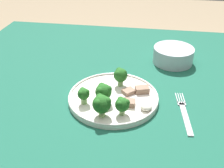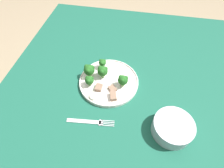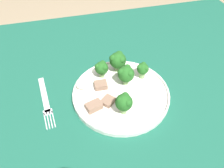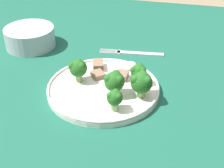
{
  "view_description": "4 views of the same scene",
  "coord_description": "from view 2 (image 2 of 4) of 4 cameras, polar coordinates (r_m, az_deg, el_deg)",
  "views": [
    {
      "loc": [
        0.07,
        -0.69,
        1.17
      ],
      "look_at": [
        -0.03,
        -0.06,
        0.77
      ],
      "focal_mm": 42.0,
      "sensor_mm": 36.0,
      "label": 1
    },
    {
      "loc": [
        0.45,
        0.04,
        1.35
      ],
      "look_at": [
        -0.0,
        -0.05,
        0.74
      ],
      "focal_mm": 28.0,
      "sensor_mm": 36.0,
      "label": 2
    },
    {
      "loc": [
        0.1,
        0.32,
        1.17
      ],
      "look_at": [
        -0.0,
        -0.09,
        0.75
      ],
      "focal_mm": 35.0,
      "sensor_mm": 36.0,
      "label": 3
    },
    {
      "loc": [
        -0.61,
        -0.22,
        1.15
      ],
      "look_at": [
        -0.03,
        -0.09,
        0.75
      ],
      "focal_mm": 50.0,
      "sensor_mm": 36.0,
      "label": 4
    }
  ],
  "objects": [
    {
      "name": "broccoli_floret_front_left",
      "position": [
        0.78,
        -3.09,
        4.28
      ],
      "size": [
        0.05,
        0.05,
        0.06
      ],
      "color": "#7FA866",
      "rests_on": "dinner_plate"
    },
    {
      "name": "broccoli_floret_center_back",
      "position": [
        0.82,
        -3.14,
        6.91
      ],
      "size": [
        0.03,
        0.03,
        0.05
      ],
      "color": "#7FA866",
      "rests_on": "dinner_plate"
    },
    {
      "name": "sauce_dollop",
      "position": [
        0.73,
        -6.32,
        -4.04
      ],
      "size": [
        0.03,
        0.03,
        0.02
      ],
      "color": "silver",
      "rests_on": "dinner_plate"
    },
    {
      "name": "table",
      "position": [
        0.84,
        3.04,
        -4.86
      ],
      "size": [
        1.29,
        1.1,
        0.72
      ],
      "color": "#195642",
      "rests_on": "ground_plane"
    },
    {
      "name": "fork",
      "position": [
        0.7,
        -7.13,
        -12.17
      ],
      "size": [
        0.04,
        0.19,
        0.0
      ],
      "color": "silver",
      "rests_on": "table"
    },
    {
      "name": "meat_slice_rear_slice",
      "position": [
        0.75,
        -4.38,
        -1.14
      ],
      "size": [
        0.04,
        0.03,
        0.02
      ],
      "color": "#846651",
      "rests_on": "dinner_plate"
    },
    {
      "name": "dinner_plate",
      "position": [
        0.79,
        -1.05,
        0.81
      ],
      "size": [
        0.26,
        0.26,
        0.02
      ],
      "color": "white",
      "rests_on": "table"
    },
    {
      "name": "cream_bowl",
      "position": [
        0.69,
        19.1,
        -13.37
      ],
      "size": [
        0.15,
        0.15,
        0.06
      ],
      "color": "#B7BCC6",
      "rests_on": "table"
    },
    {
      "name": "broccoli_floret_back_left",
      "position": [
        0.74,
        3.61,
        1.26
      ],
      "size": [
        0.04,
        0.04,
        0.06
      ],
      "color": "#7FA866",
      "rests_on": "dinner_plate"
    },
    {
      "name": "ground_plane",
      "position": [
        1.42,
        1.9,
        -18.79
      ],
      "size": [
        8.0,
        8.0,
        0.0
      ],
      "primitive_type": "plane",
      "color": "#9E896B"
    },
    {
      "name": "broccoli_floret_near_rim_left",
      "position": [
        0.75,
        -7.41,
        1.24
      ],
      "size": [
        0.04,
        0.04,
        0.05
      ],
      "color": "#7FA866",
      "rests_on": "dinner_plate"
    },
    {
      "name": "broccoli_floret_center_left",
      "position": [
        0.78,
        -7.47,
        4.62
      ],
      "size": [
        0.05,
        0.05,
        0.06
      ],
      "color": "#7FA866",
      "rests_on": "dinner_plate"
    },
    {
      "name": "meat_slice_front_slice",
      "position": [
        0.75,
        0.15,
        -1.54
      ],
      "size": [
        0.04,
        0.04,
        0.01
      ],
      "color": "#846651",
      "rests_on": "dinner_plate"
    },
    {
      "name": "meat_slice_middle_slice",
      "position": [
        0.73,
        0.37,
        -3.99
      ],
      "size": [
        0.05,
        0.04,
        0.02
      ],
      "color": "#846651",
      "rests_on": "dinner_plate"
    }
  ]
}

